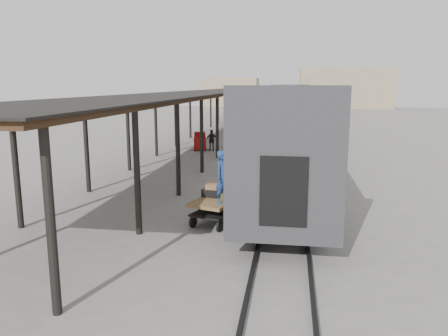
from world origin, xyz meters
The scene contains 11 objects.
ground centered at (0.00, 0.00, 0.00)m, with size 160.00×160.00×0.00m, color slate.
train centered at (3.19, 33.79, 2.69)m, with size 3.45×76.01×4.01m.
canopy centered at (-3.40, 24.00, 4.00)m, with size 4.90×64.30×4.15m.
rails centered at (3.20, 34.00, 0.06)m, with size 1.54×150.00×0.12m.
building_far centered at (14.00, 78.00, 4.00)m, with size 18.00×10.00×8.00m, color tan.
building_left centered at (-10.00, 82.00, 3.00)m, with size 12.00×8.00×6.00m, color tan.
baggage_cart centered at (0.99, -0.38, 0.65)m, with size 1.95×2.67×0.86m.
suitcase_stack centered at (0.95, -0.03, 1.03)m, with size 1.49×1.15×0.43m.
luggage_tug centered at (-3.17, 16.20, 0.58)m, with size 1.14×1.57×1.26m.
porter centered at (1.20, -1.03, 1.73)m, with size 0.63×0.42×1.74m, color navy.
pedestrian centered at (-2.20, 15.71, 0.77)m, with size 0.90×0.37×1.53m, color black.
Camera 1 is at (3.33, -14.71, 4.69)m, focal length 35.00 mm.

